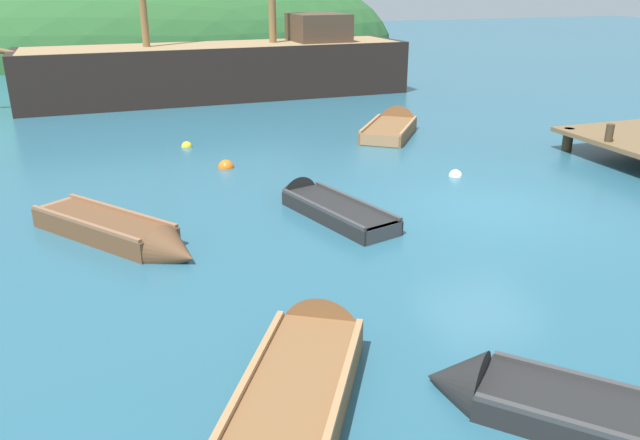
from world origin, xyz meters
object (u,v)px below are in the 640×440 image
at_px(rowboat_near_dock, 548,409).
at_px(rowboat_portside, 305,376).
at_px(rowboat_outer_left, 393,129).
at_px(buoy_orange, 226,168).
at_px(rowboat_center, 122,236).
at_px(buoy_white, 455,176).
at_px(buoy_yellow, 187,147).
at_px(sailing_ship, 223,77).
at_px(rowboat_outer_right, 323,207).

bearing_deg(rowboat_near_dock, rowboat_portside, 15.60).
bearing_deg(rowboat_portside, rowboat_outer_left, 0.85).
height_order(rowboat_near_dock, buoy_orange, rowboat_near_dock).
height_order(rowboat_center, rowboat_portside, rowboat_portside).
bearing_deg(rowboat_center, buoy_orange, 110.31).
bearing_deg(buoy_white, buoy_yellow, 138.58).
height_order(rowboat_center, buoy_orange, rowboat_center).
xyz_separation_m(sailing_ship, buoy_yellow, (-2.65, -7.83, -0.82)).
bearing_deg(rowboat_near_dock, rowboat_outer_left, -62.00).
relative_size(buoy_yellow, buoy_orange, 0.76).
relative_size(rowboat_near_dock, rowboat_outer_right, 0.82).
bearing_deg(rowboat_portside, buoy_yellow, 29.30).
xyz_separation_m(rowboat_portside, buoy_white, (6.14, 6.85, -0.14)).
bearing_deg(buoy_orange, rowboat_near_dock, -82.72).
relative_size(buoy_yellow, buoy_white, 0.95).
height_order(rowboat_portside, buoy_white, rowboat_portside).
bearing_deg(buoy_yellow, sailing_ship, 71.30).
xyz_separation_m(rowboat_near_dock, rowboat_portside, (-2.36, 1.42, 0.05)).
distance_m(rowboat_outer_left, buoy_yellow, 6.42).
xyz_separation_m(rowboat_outer_right, buoy_orange, (-1.25, 3.89, -0.09)).
bearing_deg(buoy_orange, rowboat_outer_right, -72.14).
xyz_separation_m(rowboat_outer_left, rowboat_portside, (-6.75, -11.66, 0.02)).
relative_size(rowboat_near_dock, buoy_yellow, 9.40).
height_order(rowboat_near_dock, rowboat_outer_left, rowboat_outer_left).
relative_size(rowboat_near_dock, rowboat_portside, 0.77).
bearing_deg(buoy_yellow, buoy_orange, -75.76).
xyz_separation_m(buoy_yellow, buoy_orange, (0.64, -2.51, 0.00)).
relative_size(rowboat_near_dock, rowboat_center, 0.81).
height_order(rowboat_portside, buoy_orange, rowboat_portside).
xyz_separation_m(rowboat_outer_right, buoy_white, (3.92, 1.28, -0.09)).
distance_m(rowboat_near_dock, rowboat_center, 7.85).
distance_m(rowboat_near_dock, buoy_orange, 10.97).
distance_m(buoy_yellow, buoy_orange, 2.59).
relative_size(buoy_white, buoy_orange, 0.80).
bearing_deg(rowboat_outer_right, rowboat_near_dock, 165.41).
height_order(sailing_ship, rowboat_outer_right, sailing_ship).
bearing_deg(buoy_orange, sailing_ship, 78.98).
bearing_deg(buoy_orange, buoy_yellow, 104.24).
xyz_separation_m(sailing_ship, rowboat_outer_right, (-0.76, -14.23, -0.73)).
relative_size(sailing_ship, rowboat_near_dock, 6.12).
bearing_deg(sailing_ship, rowboat_outer_right, 85.74).
xyz_separation_m(rowboat_center, buoy_orange, (2.77, 4.22, -0.13)).
height_order(rowboat_near_dock, rowboat_outer_right, rowboat_near_dock).
xyz_separation_m(rowboat_near_dock, buoy_white, (3.78, 8.27, -0.09)).
height_order(sailing_ship, rowboat_portside, sailing_ship).
relative_size(rowboat_outer_left, buoy_white, 10.40).
bearing_deg(rowboat_outer_left, sailing_ship, 61.83).
xyz_separation_m(rowboat_center, rowboat_portside, (1.80, -5.24, 0.00)).
distance_m(rowboat_outer_right, rowboat_outer_left, 7.58).
relative_size(rowboat_outer_left, rowboat_portside, 0.90).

